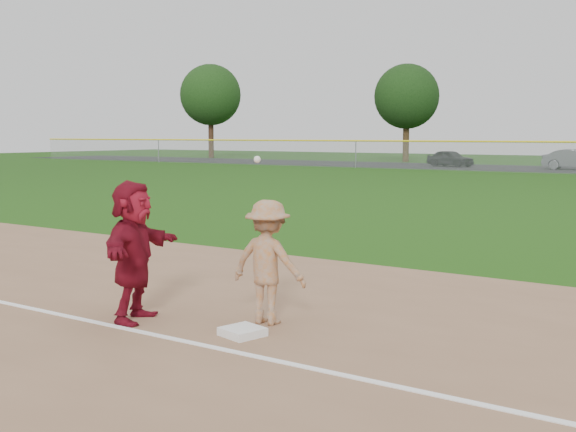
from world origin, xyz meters
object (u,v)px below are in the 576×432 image
Objects in this scene: base_runner at (134,251)px; car_left at (450,158)px; first_base at (243,332)px; car_mid at (575,160)px.

base_runner reaches higher than car_left.
first_base is 0.12× the size of car_left.
base_runner is 0.50× the size of car_left.
car_left is (-13.84, 46.30, -0.30)m from base_runner.
first_base is 0.24× the size of base_runner.
first_base is at bearing -144.70° from car_left.
car_left is 0.86× the size of car_mid.
car_left is at bearing 108.55° from first_base.
first_base is at bearing -173.61° from car_mid.
car_mid is at bearing 97.82° from first_base.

